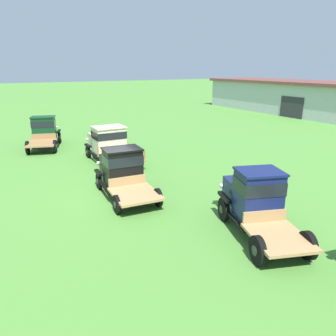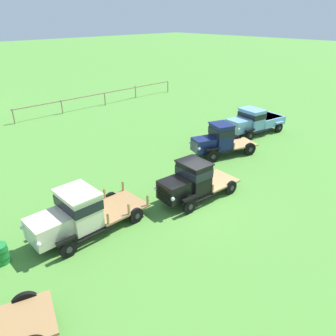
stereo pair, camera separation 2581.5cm
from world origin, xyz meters
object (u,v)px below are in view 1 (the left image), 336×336
farm_shed (290,96)px  vintage_truck_second_in_line (108,142)px  vintage_truck_midrow_center (122,169)px  oil_drum_beside_row (117,140)px  vintage_truck_foreground_near (45,131)px  vintage_truck_far_side (255,199)px  oil_drum_near_fence (101,143)px

farm_shed → vintage_truck_second_in_line: bearing=-70.5°
vintage_truck_midrow_center → oil_drum_beside_row: 9.73m
vintage_truck_midrow_center → vintage_truck_foreground_near: bearing=-173.3°
vintage_truck_second_in_line → vintage_truck_far_side: 11.84m
vintage_truck_second_in_line → oil_drum_near_fence: size_ratio=6.62×
vintage_truck_second_in_line → vintage_truck_foreground_near: bearing=-153.9°
vintage_truck_second_in_line → farm_shed: bearing=109.5°
vintage_truck_second_in_line → vintage_truck_midrow_center: bearing=-14.1°
oil_drum_beside_row → oil_drum_near_fence: oil_drum_beside_row is taller
vintage_truck_midrow_center → oil_drum_beside_row: bearing=160.0°
vintage_truck_second_in_line → oil_drum_near_fence: bearing=170.6°
farm_shed → vintage_truck_midrow_center: size_ratio=4.82×
vintage_truck_foreground_near → farm_shed: bearing=97.7°
farm_shed → oil_drum_near_fence: 28.87m
farm_shed → oil_drum_beside_row: farm_shed is taller
vintage_truck_foreground_near → vintage_truck_second_in_line: bearing=26.1°
vintage_truck_foreground_near → oil_drum_beside_row: size_ratio=6.00×
vintage_truck_far_side → oil_drum_beside_row: (-14.99, 0.57, -0.78)m
vintage_truck_far_side → oil_drum_near_fence: size_ratio=5.95×
vintage_truck_midrow_center → oil_drum_near_fence: 9.30m
oil_drum_beside_row → oil_drum_near_fence: 1.32m
vintage_truck_foreground_near → vintage_truck_far_side: bearing=13.2°
vintage_truck_midrow_center → vintage_truck_far_side: bearing=25.1°
oil_drum_beside_row → oil_drum_near_fence: (0.07, -1.32, -0.00)m
oil_drum_near_fence → vintage_truck_far_side: bearing=2.9°
vintage_truck_second_in_line → vintage_truck_far_side: vintage_truck_far_side is taller
vintage_truck_far_side → oil_drum_beside_row: size_ratio=5.90×
vintage_truck_midrow_center → vintage_truck_far_side: size_ratio=0.99×
farm_shed → vintage_truck_second_in_line: size_ratio=4.30×
farm_shed → vintage_truck_far_side: (21.84, -27.23, -0.84)m
oil_drum_near_fence → farm_shed: bearing=103.9°
vintage_truck_foreground_near → oil_drum_beside_row: vintage_truck_foreground_near is taller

